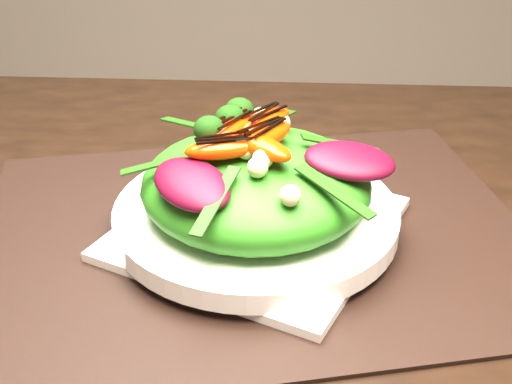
# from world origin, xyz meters

# --- Properties ---
(dining_table) EXTENTS (1.60, 0.90, 0.75)m
(dining_table) POSITION_xyz_m (0.00, 0.00, 0.73)
(dining_table) COLOR black
(dining_table) RESTS_ON floor
(placemat) EXTENTS (0.59, 0.49, 0.00)m
(placemat) POSITION_xyz_m (-0.08, 0.04, 0.75)
(placemat) COLOR black
(placemat) RESTS_ON dining_table
(plate_base) EXTENTS (0.30, 0.30, 0.01)m
(plate_base) POSITION_xyz_m (-0.08, 0.04, 0.76)
(plate_base) COLOR white
(plate_base) RESTS_ON placemat
(salad_bowl) EXTENTS (0.28, 0.28, 0.02)m
(salad_bowl) POSITION_xyz_m (-0.08, 0.04, 0.77)
(salad_bowl) COLOR white
(salad_bowl) RESTS_ON plate_base
(lettuce_mound) EXTENTS (0.21, 0.21, 0.07)m
(lettuce_mound) POSITION_xyz_m (-0.08, 0.04, 0.81)
(lettuce_mound) COLOR #2E7816
(lettuce_mound) RESTS_ON salad_bowl
(radicchio_leaf) EXTENTS (0.08, 0.05, 0.02)m
(radicchio_leaf) POSITION_xyz_m (-0.00, 0.03, 0.84)
(radicchio_leaf) COLOR #3F0616
(radicchio_leaf) RESTS_ON lettuce_mound
(orange_segment) EXTENTS (0.07, 0.04, 0.02)m
(orange_segment) POSITION_xyz_m (-0.09, 0.05, 0.85)
(orange_segment) COLOR #FA2F04
(orange_segment) RESTS_ON lettuce_mound
(broccoli_floret) EXTENTS (0.05, 0.05, 0.04)m
(broccoli_floret) POSITION_xyz_m (-0.15, 0.06, 0.85)
(broccoli_floret) COLOR #0B3409
(broccoli_floret) RESTS_ON lettuce_mound
(macadamia_nut) EXTENTS (0.02, 0.02, 0.02)m
(macadamia_nut) POSITION_xyz_m (-0.06, 0.01, 0.85)
(macadamia_nut) COLOR beige
(macadamia_nut) RESTS_ON lettuce_mound
(balsamic_drizzle) EXTENTS (0.04, 0.01, 0.00)m
(balsamic_drizzle) POSITION_xyz_m (-0.09, 0.05, 0.86)
(balsamic_drizzle) COLOR black
(balsamic_drizzle) RESTS_ON orange_segment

